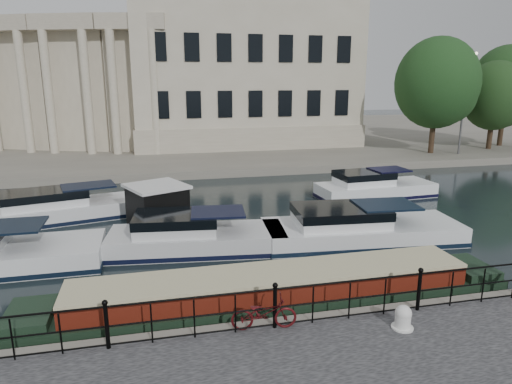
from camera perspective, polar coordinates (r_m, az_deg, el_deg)
The scene contains 11 objects.
ground_plane at distance 14.14m, azimuth -0.15°, elevation -13.96°, with size 160.00×160.00×0.00m, color black.
far_bank at distance 51.64m, azimuth -9.91°, elevation 6.74°, with size 120.00×42.00×0.55m, color #6B665B.
railing at distance 11.65m, azimuth 2.39°, elevation -13.78°, with size 24.14×0.14×1.22m.
civic_building at distance 46.92m, azimuth -11.20°, elevation 14.25°, with size 53.55×31.84×16.85m.
lamp_posts at distance 43.73m, azimuth 28.62°, elevation 9.94°, with size 8.24×1.55×8.07m.
bicycle at distance 11.69m, azimuth 1.00°, elevation -14.88°, with size 0.57×1.64×0.86m, color #440C0F.
mooring_bollard at distance 12.34m, azimuth 17.90°, elevation -14.71°, with size 0.55×0.55×0.62m.
narrowboat at distance 13.75m, azimuth 2.19°, elevation -13.10°, with size 14.54×2.03×1.53m.
harbour_hut at distance 20.68m, azimuth -12.18°, elevation -2.25°, with size 3.98×3.71×2.20m.
cabin_cruisers at distance 20.12m, azimuth -7.18°, elevation -4.24°, with size 26.35×10.00×1.99m.
trees at distance 44.42m, azimuth 26.12°, elevation 11.46°, with size 15.36×8.97×9.41m.
Camera 1 is at (-2.78, -12.17, 6.63)m, focal length 32.00 mm.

